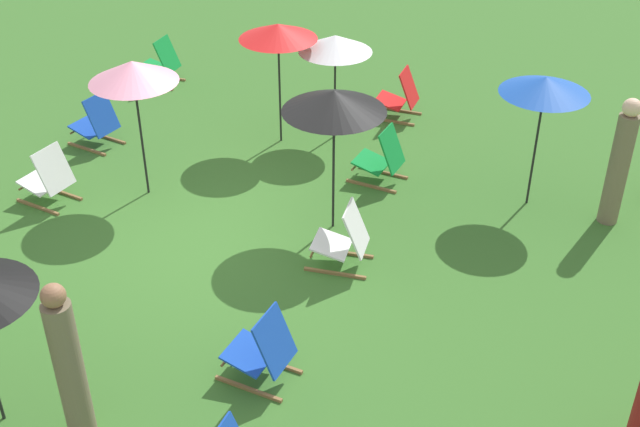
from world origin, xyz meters
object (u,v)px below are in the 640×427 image
object	(u,v)px
deckchair_5	(263,350)
person_0	(69,365)
umbrella_5	(278,32)
deckchair_2	(400,97)
umbrella_3	(334,101)
deckchair_7	(96,123)
deckchair_10	(344,240)
deckchair_8	(382,158)
umbrella_4	(335,44)
deckchair_1	(48,178)
umbrella_0	(133,72)
deckchair_11	(161,64)
umbrella_2	(545,86)
person_2	(619,163)

from	to	relation	value
deckchair_5	person_0	world-z (taller)	person_0
umbrella_5	person_0	distance (m)	6.19
deckchair_2	deckchair_5	size ratio (longest dim) A/B	0.99
umbrella_3	deckchair_7	bearing A→B (deg)	-108.35
deckchair_10	umbrella_5	distance (m)	3.65
deckchair_8	deckchair_7	bearing A→B (deg)	-77.96
umbrella_4	person_0	xyz separation A→B (m)	(6.45, -0.92, -0.69)
deckchair_8	umbrella_3	distance (m)	1.95
deckchair_1	deckchair_2	distance (m)	5.59
deckchair_5	person_0	bearing A→B (deg)	-41.11
deckchair_10	umbrella_0	bearing A→B (deg)	-107.91
deckchair_11	umbrella_4	world-z (taller)	umbrella_4
umbrella_2	umbrella_4	xyz separation A→B (m)	(-1.27, -2.99, -0.20)
umbrella_0	umbrella_3	size ratio (longest dim) A/B	1.01
deckchair_2	umbrella_5	world-z (taller)	umbrella_5
deckchair_5	deckchair_11	xyz separation A→B (m)	(-6.63, -3.95, 0.00)
deckchair_11	deckchair_10	bearing A→B (deg)	50.15
deckchair_11	deckchair_1	bearing A→B (deg)	8.58
deckchair_5	deckchair_10	world-z (taller)	same
umbrella_3	umbrella_5	bearing A→B (deg)	-148.21
deckchair_1	deckchair_11	xyz separation A→B (m)	(-4.09, -0.14, 0.00)
umbrella_0	deckchair_7	bearing A→B (deg)	-130.40
umbrella_3	person_0	xyz separation A→B (m)	(3.97, -1.48, -0.94)
umbrella_5	umbrella_0	bearing A→B (deg)	-34.83
deckchair_7	umbrella_5	bearing A→B (deg)	123.55
deckchair_1	person_0	distance (m)	4.36
deckchair_7	deckchair_11	xyz separation A→B (m)	(-2.42, 0.01, 0.00)
deckchair_8	umbrella_0	xyz separation A→B (m)	(1.08, -3.07, 1.42)
deckchair_7	person_0	distance (m)	5.88
deckchair_10	umbrella_0	size ratio (longest dim) A/B	0.43
deckchair_5	umbrella_3	xyz separation A→B (m)	(-2.89, 0.04, 1.41)
deckchair_2	umbrella_4	bearing A→B (deg)	-36.36
deckchair_7	person_0	bearing A→B (deg)	41.73
deckchair_2	umbrella_5	xyz separation A→B (m)	(1.25, -1.64, 1.38)
deckchair_11	umbrella_2	bearing A→B (deg)	75.08
deckchair_11	person_2	distance (m)	7.96
umbrella_2	umbrella_5	world-z (taller)	umbrella_5
deckchair_2	umbrella_2	bearing A→B (deg)	51.00
deckchair_1	umbrella_5	distance (m)	3.80
umbrella_2	umbrella_3	bearing A→B (deg)	-63.58
deckchair_2	umbrella_3	xyz separation A→B (m)	(3.39, -0.30, 1.41)
deckchair_2	umbrella_3	distance (m)	3.69
umbrella_0	umbrella_2	distance (m)	5.21
deckchair_10	umbrella_4	distance (m)	3.58
deckchair_8	person_0	distance (m)	5.61
umbrella_0	deckchair_5	bearing A→B (deg)	40.49
deckchair_1	umbrella_4	size ratio (longest dim) A/B	0.52
deckchair_10	umbrella_0	distance (m)	3.47
deckchair_1	person_0	size ratio (longest dim) A/B	0.50
umbrella_4	person_0	bearing A→B (deg)	-8.14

